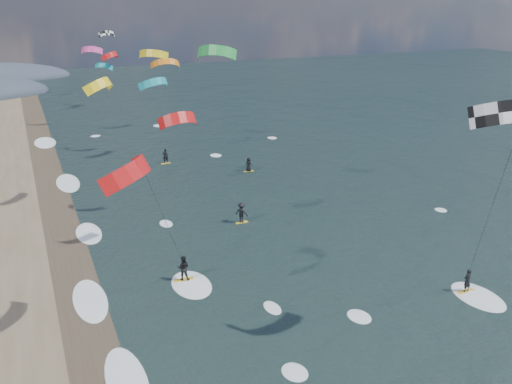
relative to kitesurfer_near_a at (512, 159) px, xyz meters
name	(u,v)px	position (x,y,z in m)	size (l,w,h in m)	color
wet_sand_strip	(91,344)	(-20.68, 8.47, -10.88)	(3.00, 240.00, 0.00)	#382D23
kitesurfer_near_a	(512,159)	(0.00, 0.00, 0.00)	(7.62, 8.34, 14.74)	gold
kitesurfer_near_b	(159,207)	(-16.12, 9.40, -3.51)	(6.95, 9.37, 11.65)	gold
far_kitesurfers	(227,187)	(-5.16, 28.54, -10.00)	(8.78, 20.52, 1.83)	gold
bg_kite_field	(134,61)	(-8.76, 51.61, -0.44)	(15.71, 70.36, 8.79)	#D83F8C
shoreline_surf	(100,300)	(-19.48, 13.22, -10.88)	(2.40, 79.40, 0.11)	white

